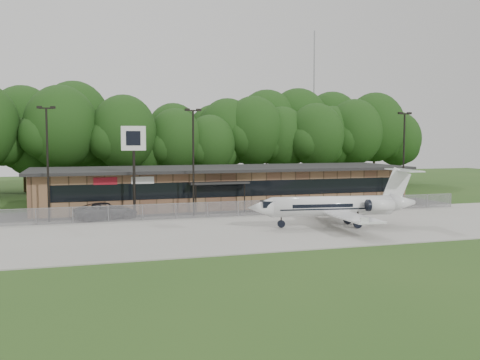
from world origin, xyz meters
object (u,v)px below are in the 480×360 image
object	(u,v)px
terminal	(224,186)
business_jet	(338,207)
suv	(106,211)
pole_sign	(134,148)

from	to	relation	value
terminal	business_jet	bearing A→B (deg)	-73.29
suv	business_jet	bearing A→B (deg)	-133.49
pole_sign	business_jet	bearing A→B (deg)	-18.07
terminal	business_jet	size ratio (longest dim) A/B	2.80
pole_sign	suv	bearing A→B (deg)	-167.50
terminal	suv	size ratio (longest dim) A/B	7.23
business_jet	pole_sign	size ratio (longest dim) A/B	1.71
terminal	suv	xyz separation A→B (m)	(-13.08, -7.05, -1.39)
terminal	business_jet	world-z (taller)	business_jet
suv	pole_sign	distance (m)	6.31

